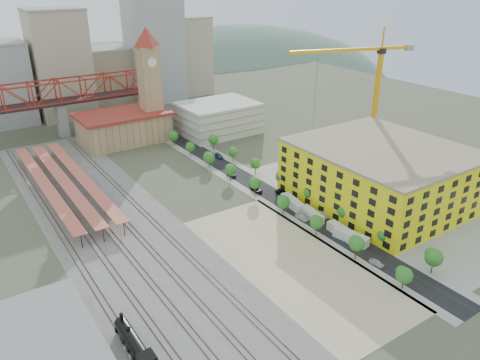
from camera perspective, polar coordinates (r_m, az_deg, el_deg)
ground at (r=147.41m, az=-0.37°, el=-3.71°), size 400.00×400.00×0.00m
ballast_strip at (r=148.16m, az=-15.95°, el=-4.57°), size 36.00×165.00×0.06m
dirt_lot at (r=123.73m, az=6.27°, el=-9.82°), size 28.00×67.00×0.06m
street_asphalt at (r=166.65m, az=1.36°, el=-0.27°), size 12.00×170.00×0.06m
sidewalk_west at (r=163.81m, az=-0.21°, el=-0.72°), size 3.00×170.00×0.04m
sidewalk_east at (r=169.62m, az=2.88°, el=0.15°), size 3.00×170.00×0.04m
construction_pad at (r=162.11m, az=17.07°, el=-2.13°), size 50.00×90.00×0.06m
rail_tracks at (r=147.67m, az=-16.62°, el=-4.70°), size 26.56×160.00×0.18m
platform_canopies at (r=169.66m, az=-20.74°, el=0.00°), size 16.00×80.00×4.12m
station_hall at (r=211.46m, az=-14.01°, el=6.30°), size 38.00×24.00×13.10m
clock_tower at (r=208.83m, az=-11.02°, el=12.61°), size 12.00×12.00×52.00m
parking_garage at (r=217.74m, az=-2.70°, el=7.59°), size 34.00×26.00×14.00m
truss_bridge at (r=224.43m, az=-21.28°, el=9.63°), size 94.00×9.60×25.60m
construction_building at (r=156.16m, az=16.77°, el=0.67°), size 44.60×50.60×18.80m
warehouse at (r=103.08m, az=-23.48°, el=-18.36°), size 22.00×32.00×5.00m
street_trees at (r=159.38m, az=3.43°, el=-1.51°), size 15.40×124.40×8.00m
skyline at (r=267.28m, az=-16.57°, el=13.24°), size 133.00×46.00×60.00m
distant_hills at (r=414.36m, az=-15.19°, el=2.25°), size 647.00×264.00×227.00m
locomotive at (r=96.86m, az=-12.09°, el=-20.00°), size 3.06×23.62×5.91m
tower_crane at (r=180.53m, az=15.56°, el=11.34°), size 46.10×16.34×51.14m
site_trailer_a at (r=134.15m, az=13.36°, el=-6.77°), size 4.66×10.66×2.83m
site_trailer_b at (r=136.12m, az=12.33°, el=-6.19°), size 3.29×10.34×2.79m
site_trailer_c at (r=143.69m, az=8.83°, el=-4.23°), size 3.95×9.75×2.59m
site_trailer_d at (r=149.80m, az=6.42°, el=-2.79°), size 4.37×10.68×2.84m
car_0 at (r=126.17m, az=16.32°, el=-9.67°), size 2.03×4.19×1.38m
car_1 at (r=142.95m, az=7.58°, el=-4.55°), size 2.08×4.70×1.50m
car_2 at (r=159.23m, az=2.04°, el=-1.24°), size 2.33×4.80×1.31m
car_3 at (r=171.21m, az=-1.09°, el=0.68°), size 2.24×5.10×1.46m
car_4 at (r=137.26m, az=13.80°, el=-6.43°), size 1.61×3.86×1.30m
car_5 at (r=145.31m, az=9.89°, el=-4.20°), size 2.28×4.87×1.54m
car_6 at (r=157.84m, az=5.21°, el=-1.55°), size 3.05×5.45×1.44m
car_7 at (r=188.42m, az=-2.56°, el=2.92°), size 3.02×5.56×1.53m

